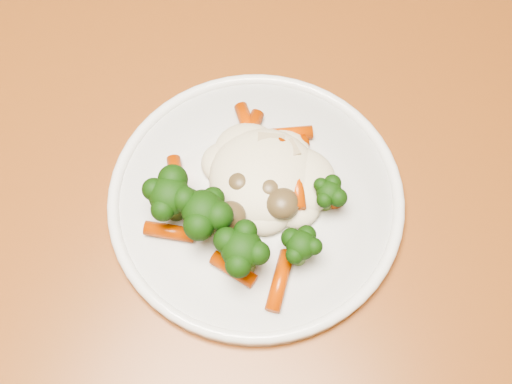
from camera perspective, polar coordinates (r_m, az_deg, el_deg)
dining_table at (r=0.67m, az=-9.11°, el=-1.79°), size 1.27×1.06×0.75m
plate at (r=0.54m, az=0.00°, el=-0.66°), size 0.25×0.25×0.01m
meal at (r=0.51m, az=-0.99°, el=-0.52°), size 0.16×0.17×0.05m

